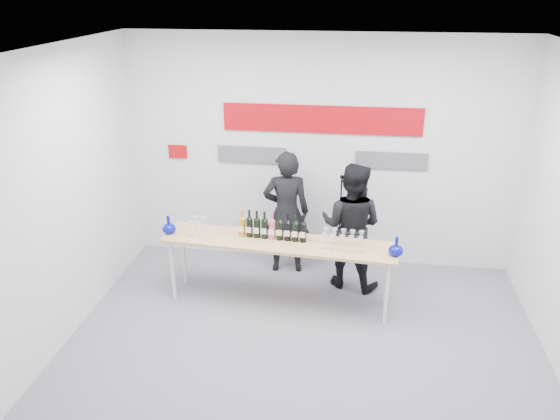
{
  "coord_description": "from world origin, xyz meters",
  "views": [
    {
      "loc": [
        0.44,
        -4.74,
        3.55
      ],
      "look_at": [
        -0.37,
        0.89,
        1.15
      ],
      "focal_mm": 35.0,
      "sensor_mm": 36.0,
      "label": 1
    }
  ],
  "objects": [
    {
      "name": "wine_bottles",
      "position": [
        -0.45,
        0.85,
        0.97
      ],
      "size": [
        0.8,
        0.13,
        0.33
      ],
      "rotation": [
        0.0,
        0.0,
        -0.08
      ],
      "color": "#BF7F19",
      "rests_on": "tasting_table"
    },
    {
      "name": "glasses_right",
      "position": [
        0.35,
        0.74,
        0.9
      ],
      "size": [
        0.47,
        0.25,
        0.18
      ],
      "color": "silver",
      "rests_on": "tasting_table"
    },
    {
      "name": "ground",
      "position": [
        0.0,
        0.0,
        0.0
      ],
      "size": [
        5.0,
        5.0,
        0.0
      ],
      "primitive_type": "plane",
      "color": "slate",
      "rests_on": "ground"
    },
    {
      "name": "mic_stand",
      "position": [
        0.3,
        1.33,
        0.45
      ],
      "size": [
        0.17,
        0.17,
        1.46
      ],
      "rotation": [
        0.0,
        0.0,
        -0.11
      ],
      "color": "black",
      "rests_on": "ground"
    },
    {
      "name": "signage",
      "position": [
        -0.06,
        1.97,
        1.81
      ],
      "size": [
        3.38,
        0.02,
        0.79
      ],
      "color": "#AC070E",
      "rests_on": "back_wall"
    },
    {
      "name": "back_wall",
      "position": [
        0.0,
        2.0,
        1.5
      ],
      "size": [
        5.0,
        0.04,
        3.0
      ],
      "primitive_type": "cube",
      "color": "silver",
      "rests_on": "ground"
    },
    {
      "name": "decanter_left",
      "position": [
        -1.68,
        0.83,
        0.91
      ],
      "size": [
        0.16,
        0.16,
        0.21
      ],
      "primitive_type": null,
      "color": "#070D80",
      "rests_on": "tasting_table"
    },
    {
      "name": "glasses_left",
      "position": [
        -1.34,
        0.86,
        0.9
      ],
      "size": [
        0.18,
        0.23,
        0.18
      ],
      "color": "silver",
      "rests_on": "tasting_table"
    },
    {
      "name": "presenter_left",
      "position": [
        -0.39,
        1.6,
        0.81
      ],
      "size": [
        0.64,
        0.47,
        1.63
      ],
      "primitive_type": "imported",
      "rotation": [
        0.0,
        0.0,
        3.29
      ],
      "color": "black",
      "rests_on": "ground"
    },
    {
      "name": "tasting_table",
      "position": [
        -0.37,
        0.79,
        0.74
      ],
      "size": [
        2.72,
        0.74,
        0.8
      ],
      "rotation": [
        0.0,
        0.0,
        -0.08
      ],
      "color": "tan",
      "rests_on": "ground"
    },
    {
      "name": "presenter_right",
      "position": [
        0.44,
        1.34,
        0.8
      ],
      "size": [
        0.91,
        0.79,
        1.6
      ],
      "primitive_type": "imported",
      "rotation": [
        0.0,
        0.0,
        2.86
      ],
      "color": "black",
      "rests_on": "ground"
    },
    {
      "name": "decanter_right",
      "position": [
        0.93,
        0.63,
        0.91
      ],
      "size": [
        0.16,
        0.16,
        0.21
      ],
      "primitive_type": null,
      "color": "#070D80",
      "rests_on": "tasting_table"
    }
  ]
}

